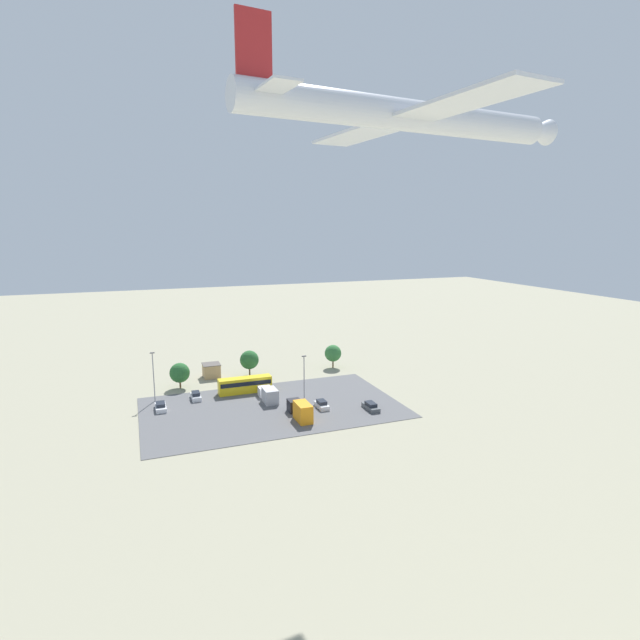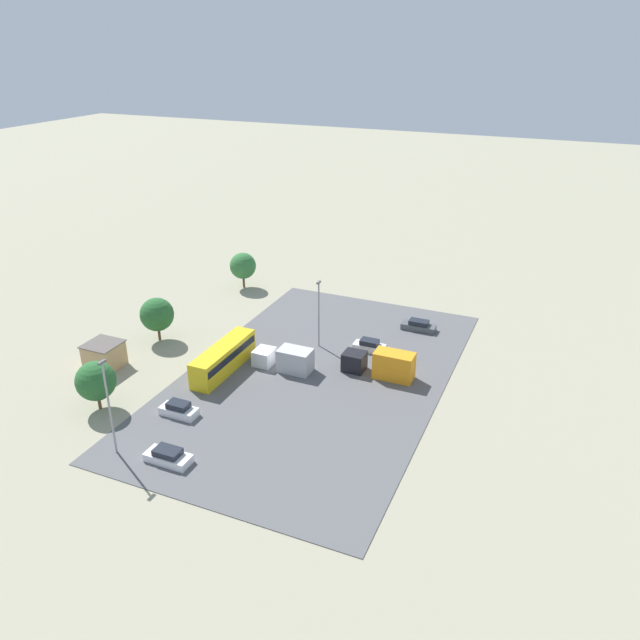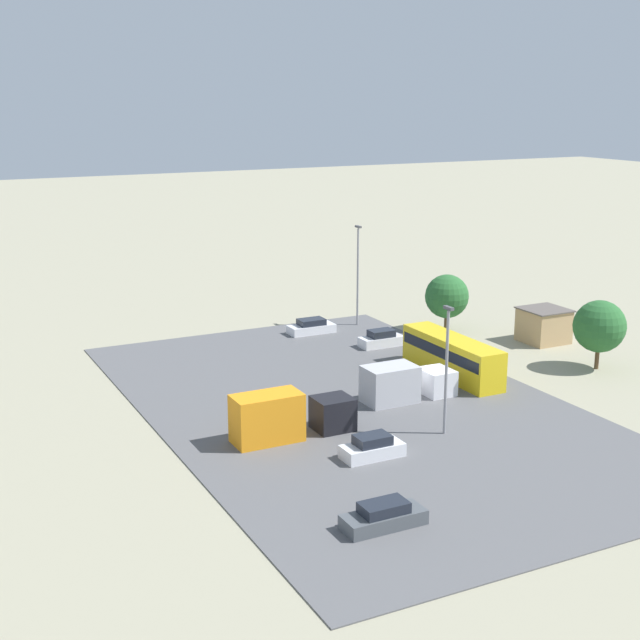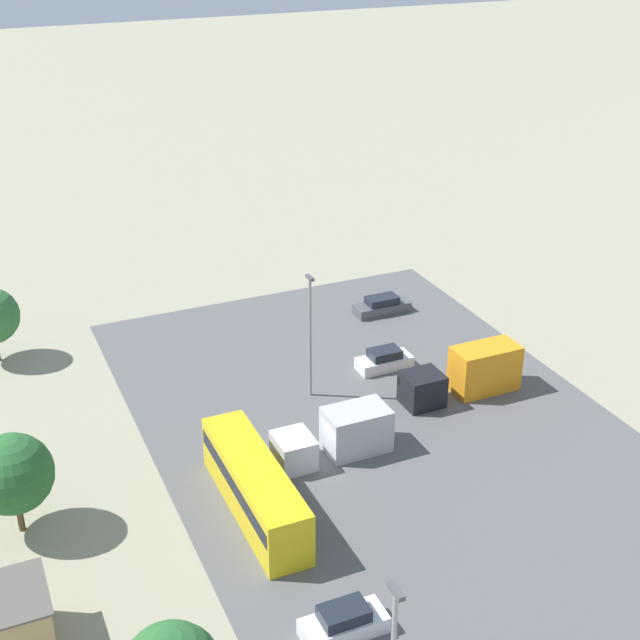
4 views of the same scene
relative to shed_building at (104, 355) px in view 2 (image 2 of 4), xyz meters
The scene contains 15 objects.
ground_plane 20.06m from the shed_building, 113.22° to the left, with size 400.00×400.00×0.00m, color gray.
parking_lot_surface 25.76m from the shed_building, 107.85° to the left, with size 48.76×29.42×0.08m.
shed_building is the anchor object (origin of this frame).
bus 14.64m from the shed_building, 109.50° to the left, with size 11.11×2.59×3.24m.
parked_car_0 22.01m from the shed_building, 55.67° to the left, with size 1.94×4.53×1.41m.
parked_car_1 40.96m from the shed_building, 127.86° to the left, with size 1.78×4.63×1.41m.
parked_car_2 32.73m from the shed_building, 120.66° to the left, with size 1.79×4.05×1.50m.
parked_car_3 15.45m from the shed_building, 69.64° to the left, with size 1.77×4.10×1.54m.
parked_truck_0 33.59m from the shed_building, 109.46° to the left, with size 2.37×8.56×3.29m.
parked_truck_1 22.10m from the shed_building, 111.73° to the left, with size 2.57×7.31×2.82m.
tree_near_shed 9.05m from the shed_building, 169.68° to the left, with size 4.41×4.41×5.92m.
tree_apron_mid 29.71m from the shed_building, behind, with size 4.15×4.15×5.72m.
tree_apron_far 9.71m from the shed_building, 37.15° to the left, with size 4.29×4.29×5.58m.
light_pole_lot_centre 26.78m from the shed_building, 125.27° to the left, with size 0.90×0.28×8.93m.
light_pole_lot_edge 18.67m from the shed_building, 43.81° to the left, with size 0.90×0.28×10.02m.
Camera 2 is at (58.72, 32.03, 37.12)m, focal length 35.00 mm.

